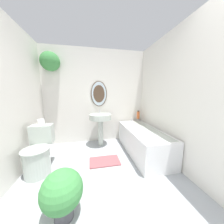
{
  "coord_description": "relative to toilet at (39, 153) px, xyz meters",
  "views": [
    {
      "loc": [
        -0.17,
        -0.17,
        1.28
      ],
      "look_at": [
        0.21,
        1.74,
        0.97
      ],
      "focal_mm": 18.0,
      "sensor_mm": 36.0,
      "label": 1
    }
  ],
  "objects": [
    {
      "name": "bath_mat",
      "position": [
        1.09,
        0.05,
        -0.31
      ],
      "size": [
        0.57,
        0.35,
        0.02
      ],
      "color": "#934C51",
      "rests_on": "ground_plane"
    },
    {
      "name": "toilet",
      "position": [
        0.0,
        0.0,
        0.0
      ],
      "size": [
        0.41,
        0.6,
        0.74
      ],
      "color": "#B2BCB2",
      "rests_on": "ground_plane"
    },
    {
      "name": "wall_back",
      "position": [
        0.86,
        1.08,
        1.01
      ],
      "size": [
        2.68,
        0.41,
        2.4
      ],
      "color": "silver",
      "rests_on": "ground_plane"
    },
    {
      "name": "toilet_paper_roll",
      "position": [
        0.0,
        0.21,
        0.47
      ],
      "size": [
        0.11,
        0.11,
        0.1
      ],
      "color": "white",
      "rests_on": "toilet"
    },
    {
      "name": "bathtub",
      "position": [
        1.96,
        0.26,
        -0.04
      ],
      "size": [
        0.65,
        1.53,
        0.61
      ],
      "color": "silver",
      "rests_on": "ground_plane"
    },
    {
      "name": "potted_plant",
      "position": [
        0.55,
        -0.84,
        -0.01
      ],
      "size": [
        0.41,
        0.41,
        0.53
      ],
      "color": "#47474C",
      "rests_on": "ground_plane"
    },
    {
      "name": "shampoo_bottle",
      "position": [
        2.14,
        0.91,
        0.39
      ],
      "size": [
        0.08,
        0.08,
        0.22
      ],
      "color": "#DB6633",
      "rests_on": "bathtub"
    },
    {
      "name": "wall_right",
      "position": [
        2.33,
        -0.33,
        0.88
      ],
      "size": [
        0.06,
        2.93,
        2.4
      ],
      "color": "silver",
      "rests_on": "ground_plane"
    },
    {
      "name": "pedestal_sink",
      "position": [
        1.09,
        0.77,
        0.32
      ],
      "size": [
        0.53,
        0.53,
        0.89
      ],
      "color": "#B2BCB2",
      "rests_on": "ground_plane"
    }
  ]
}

